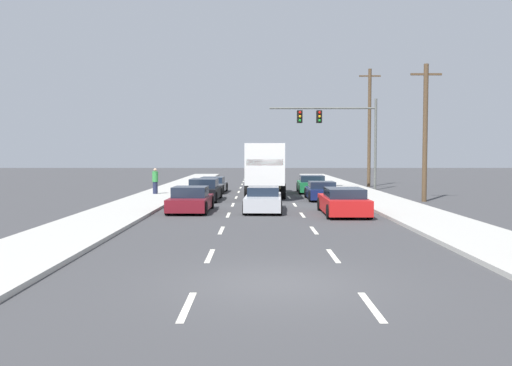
# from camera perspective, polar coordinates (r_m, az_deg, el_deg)

# --- Properties ---
(ground_plane) EXTENTS (140.00, 140.00, 0.00)m
(ground_plane) POSITION_cam_1_polar(r_m,az_deg,el_deg) (36.85, 0.77, -1.29)
(ground_plane) COLOR #3D3D3F
(sidewalk_right) EXTENTS (3.19, 80.00, 0.14)m
(sidewalk_right) POSITION_cam_1_polar(r_m,az_deg,el_deg) (32.68, 12.97, -1.81)
(sidewalk_right) COLOR #B2AFA8
(sidewalk_right) RESTS_ON ground_plane
(sidewalk_left) EXTENTS (3.19, 80.00, 0.14)m
(sidewalk_left) POSITION_cam_1_polar(r_m,az_deg,el_deg) (32.50, -11.30, -1.82)
(sidewalk_left) COLOR #B2AFA8
(sidewalk_left) RESTS_ON ground_plane
(lane_markings) EXTENTS (3.54, 62.00, 0.01)m
(lane_markings) POSITION_cam_1_polar(r_m,az_deg,el_deg) (35.04, 0.80, -1.51)
(lane_markings) COLOR silver
(lane_markings) RESTS_ON ground_plane
(car_gray) EXTENTS (2.00, 4.18, 1.13)m
(car_gray) POSITION_cam_1_polar(r_m,az_deg,el_deg) (39.42, -4.43, -0.24)
(car_gray) COLOR slate
(car_gray) RESTS_ON ground_plane
(car_black) EXTENTS (1.96, 4.50, 1.31)m
(car_black) POSITION_cam_1_polar(r_m,az_deg,el_deg) (32.98, -5.34, -0.79)
(car_black) COLOR black
(car_black) RESTS_ON ground_plane
(car_maroon) EXTENTS (1.99, 4.22, 1.23)m
(car_maroon) POSITION_cam_1_polar(r_m,az_deg,el_deg) (26.64, -6.73, -1.81)
(car_maroon) COLOR maroon
(car_maroon) RESTS_ON ground_plane
(box_truck) EXTENTS (2.72, 8.98, 3.42)m
(box_truck) POSITION_cam_1_polar(r_m,az_deg,el_deg) (35.91, 1.08, 1.79)
(box_truck) COLOR white
(box_truck) RESTS_ON ground_plane
(car_silver) EXTENTS (1.98, 4.69, 1.20)m
(car_silver) POSITION_cam_1_polar(r_m,az_deg,el_deg) (26.76, 0.88, -1.77)
(car_silver) COLOR #B7BABF
(car_silver) RESTS_ON ground_plane
(car_green) EXTENTS (2.10, 4.24, 1.26)m
(car_green) POSITION_cam_1_polar(r_m,az_deg,el_deg) (39.44, 5.91, -0.16)
(car_green) COLOR #196B38
(car_green) RESTS_ON ground_plane
(car_navy) EXTENTS (1.86, 4.19, 1.12)m
(car_navy) POSITION_cam_1_polar(r_m,az_deg,el_deg) (33.50, 6.96, -0.87)
(car_navy) COLOR #141E4C
(car_navy) RESTS_ON ground_plane
(car_red) EXTENTS (1.99, 4.71, 1.25)m
(car_red) POSITION_cam_1_polar(r_m,az_deg,el_deg) (25.47, 9.20, -1.98)
(car_red) COLOR red
(car_red) RESTS_ON ground_plane
(traffic_signal_mast) EXTENTS (8.27, 0.69, 7.03)m
(traffic_signal_mast) POSITION_cam_1_polar(r_m,az_deg,el_deg) (42.65, 8.04, 6.14)
(traffic_signal_mast) COLOR #595B56
(traffic_signal_mast) RESTS_ON ground_plane
(utility_pole_mid) EXTENTS (1.80, 0.28, 8.00)m
(utility_pole_mid) POSITION_cam_1_polar(r_m,az_deg,el_deg) (33.42, 17.33, 5.21)
(utility_pole_mid) COLOR brown
(utility_pole_mid) RESTS_ON ground_plane
(utility_pole_far) EXTENTS (1.80, 0.28, 9.92)m
(utility_pole_far) POSITION_cam_1_polar(r_m,az_deg,el_deg) (47.31, 11.84, 5.80)
(utility_pole_far) COLOR brown
(utility_pole_far) RESTS_ON ground_plane
(pedestrian_near_corner) EXTENTS (0.38, 0.38, 1.70)m
(pedestrian_near_corner) POSITION_cam_1_polar(r_m,az_deg,el_deg) (36.91, -10.37, 0.20)
(pedestrian_near_corner) COLOR #1E233F
(pedestrian_near_corner) RESTS_ON sidewalk_left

